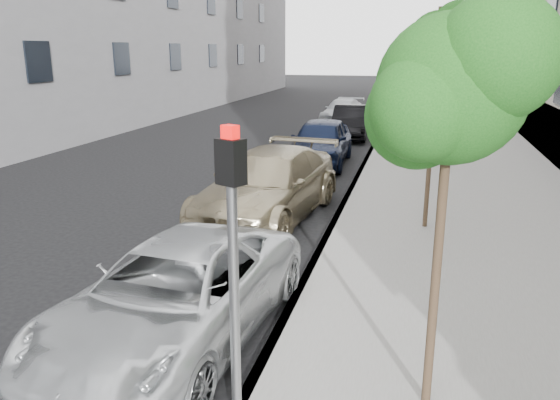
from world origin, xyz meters
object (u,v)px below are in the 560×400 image
at_px(tree_near, 454,89).
at_px(sedan_rear, 343,111).
at_px(sedan_blue, 321,142).
at_px(sedan_black, 351,122).
at_px(tree_far, 434,44).
at_px(suv, 268,185).
at_px(signal_pole, 233,253).
at_px(minivan, 176,295).
at_px(tree_mid, 440,43).

distance_m(tree_near, sedan_rear, 25.14).
distance_m(sedan_blue, sedan_black, 6.24).
bearing_deg(sedan_blue, tree_far, -5.32).
relative_size(tree_near, sedan_blue, 0.92).
bearing_deg(suv, sedan_black, 95.49).
height_order(signal_pole, suv, signal_pole).
height_order(minivan, suv, suv).
bearing_deg(tree_near, sedan_rear, 100.16).
relative_size(suv, sedan_black, 1.26).
relative_size(signal_pole, sedan_rear, 0.73).
relative_size(tree_mid, minivan, 0.95).
bearing_deg(tree_far, suv, -120.45).
bearing_deg(tree_mid, minivan, -120.73).
relative_size(tree_mid, sedan_rear, 1.09).
height_order(tree_mid, signal_pole, tree_mid).
xyz_separation_m(tree_mid, signal_pole, (-1.93, -7.52, -1.96)).
bearing_deg(tree_far, sedan_black, 117.15).
xyz_separation_m(minivan, sedan_blue, (-0.20, 12.50, 0.11)).
height_order(tree_near, tree_mid, tree_mid).
bearing_deg(signal_pole, tree_far, 106.47).
height_order(suv, sedan_black, suv).
xyz_separation_m(tree_mid, suv, (-3.72, 0.17, -3.28)).
xyz_separation_m(sedan_blue, sedan_black, (0.29, 6.23, -0.08)).
bearing_deg(tree_near, sedan_black, 99.69).
height_order(suv, sedan_blue, suv).
height_order(tree_near, sedan_black, tree_near).
height_order(minivan, sedan_black, sedan_black).
relative_size(tree_near, sedan_rear, 1.00).
xyz_separation_m(tree_mid, sedan_blue, (-3.62, 6.76, -3.29)).
relative_size(tree_near, sedan_black, 0.98).
distance_m(tree_near, signal_pole, 2.63).
height_order(tree_mid, suv, tree_mid).
bearing_deg(minivan, tree_mid, 64.14).
bearing_deg(minivan, tree_near, -7.68).
distance_m(tree_near, tree_mid, 6.52).
height_order(signal_pole, sedan_black, signal_pole).
bearing_deg(signal_pole, sedan_blue, 121.05).
xyz_separation_m(signal_pole, sedan_rear, (-2.48, 25.59, -1.50)).
distance_m(tree_mid, sedan_black, 13.82).
bearing_deg(sedan_blue, sedan_black, 86.12).
xyz_separation_m(signal_pole, sedan_blue, (-1.69, 14.28, -1.33)).
height_order(tree_near, signal_pole, tree_near).
relative_size(minivan, sedan_rear, 1.15).
relative_size(tree_near, tree_mid, 0.91).
distance_m(suv, sedan_blue, 6.59).
xyz_separation_m(tree_near, signal_pole, (-1.93, -1.02, -1.48)).
bearing_deg(tree_near, tree_mid, 90.00).
relative_size(tree_near, tree_far, 0.91).
xyz_separation_m(minivan, sedan_black, (0.09, 18.73, 0.03)).
bearing_deg(sedan_rear, suv, -82.43).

